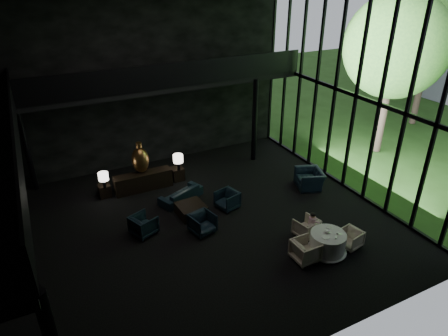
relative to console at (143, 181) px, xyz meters
name	(u,v)px	position (x,y,z in m)	size (l,w,h in m)	color
floor	(196,227)	(0.88, -3.55, -0.39)	(14.00, 12.00, 0.02)	black
wall_back	(139,81)	(0.88, 2.45, 3.61)	(14.00, 0.04, 8.00)	black
wall_front	(308,219)	(0.88, -9.55, 3.61)	(14.00, 0.04, 8.00)	black
curtain_wall	(356,96)	(7.83, -3.55, 3.61)	(0.20, 12.00, 8.00)	black
mezzanine_back	(168,84)	(1.88, 1.45, 3.61)	(12.00, 2.00, 0.25)	black
railing_left	(16,133)	(-4.12, -3.55, 4.21)	(0.06, 12.00, 1.00)	black
railing_back	(176,75)	(1.88, 0.45, 4.21)	(12.00, 0.06, 1.00)	black
column_nw	(26,146)	(-4.12, 2.15, 1.61)	(0.24, 0.24, 4.00)	black
column_ne	(255,121)	(5.68, 0.45, 1.61)	(0.24, 0.24, 4.00)	black
tree_near	(396,46)	(11.88, -1.55, 4.85)	(4.80, 4.80, 7.65)	#382D23
tree_far	(436,18)	(16.88, 0.45, 5.60)	(5.60, 5.60, 8.80)	#382D23
console	(143,181)	(0.00, 0.00, 0.00)	(2.43, 0.55, 0.77)	black
bronze_urn	(140,160)	(0.00, 0.13, 0.96)	(0.72, 0.72, 1.34)	#B06E39
side_table_left	(105,191)	(-1.60, 0.16, -0.12)	(0.48, 0.48, 0.52)	black
table_lamp_left	(103,177)	(-1.60, -0.07, 0.62)	(0.40, 0.40, 0.67)	black
side_table_right	(177,174)	(1.60, 0.16, -0.10)	(0.52, 0.52, 0.57)	black
table_lamp_right	(178,159)	(1.60, -0.03, 0.70)	(0.43, 0.43, 0.73)	black
sofa	(181,193)	(1.10, -1.54, -0.06)	(1.70, 0.50, 0.66)	black
lounge_armchair_west	(143,223)	(-0.91, -3.08, 0.04)	(0.83, 0.78, 0.85)	black
lounge_armchair_east	(227,199)	(2.51, -2.91, 0.02)	(0.79, 0.74, 0.81)	black
lounge_armchair_south	(202,222)	(0.98, -3.94, 0.04)	(0.83, 0.78, 0.85)	black
window_armchair	(310,175)	(6.42, -3.02, 0.18)	(1.31, 0.85, 1.14)	black
coffee_table	(191,210)	(1.04, -2.72, -0.17)	(1.00, 1.00, 0.44)	black
dining_table	(327,244)	(4.20, -6.84, -0.06)	(1.32, 1.32, 0.75)	white
dining_chair_north	(306,227)	(4.15, -5.76, -0.02)	(0.71, 0.66, 0.73)	#A19C8F
dining_chair_east	(350,239)	(5.10, -6.94, -0.07)	(0.61, 0.57, 0.63)	#ADA38F
dining_chair_west	(306,249)	(3.32, -6.82, 0.03)	(0.82, 0.76, 0.84)	#BDAD95
child	(312,220)	(4.24, -5.94, 0.34)	(0.26, 0.26, 0.56)	#D3838F
plate_a	(326,237)	(3.97, -6.96, 0.37)	(0.24, 0.24, 0.02)	white
plate_b	(329,227)	(4.44, -6.56, 0.37)	(0.19, 0.19, 0.01)	white
saucer	(340,234)	(4.52, -7.01, 0.37)	(0.14, 0.14, 0.01)	white
coffee_cup	(338,233)	(4.45, -6.98, 0.40)	(0.08, 0.08, 0.06)	white
cereal_bowl	(327,232)	(4.19, -6.77, 0.41)	(0.17, 0.17, 0.09)	white
cream_pot	(336,238)	(4.22, -7.16, 0.40)	(0.06, 0.06, 0.07)	#99999E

